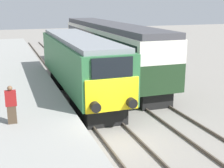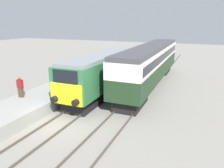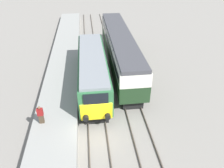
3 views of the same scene
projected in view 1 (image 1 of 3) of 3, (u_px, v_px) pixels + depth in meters
The scene contains 7 objects.
ground_plane at pixel (117, 137), 13.60m from camera, with size 120.00×120.00×0.00m, color gray.
platform_left at pixel (24, 88), 19.72m from camera, with size 3.50×50.00×0.91m.
rails_near_track at pixel (87, 102), 18.14m from camera, with size 1.51×60.00×0.14m.
rails_far_track at pixel (141, 97), 19.24m from camera, with size 1.50×60.00×0.14m.
locomotive at pixel (79, 64), 19.21m from camera, with size 2.70×12.56×3.72m.
passenger_carriage at pixel (109, 45), 24.13m from camera, with size 2.75×17.51×4.18m.
person_on_platform at pixel (11, 105), 12.58m from camera, with size 0.44×0.26×1.59m.
Camera 1 is at (-4.41, -11.77, 5.70)m, focal length 50.00 mm.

